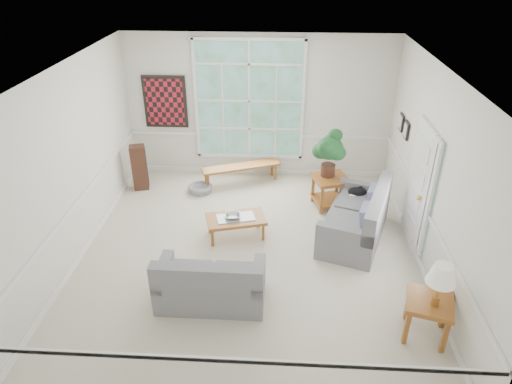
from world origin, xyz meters
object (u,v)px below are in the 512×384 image
coffee_table (236,227)px  side_table (426,318)px  end_table (330,192)px  loveseat_right (355,214)px  loveseat_front (211,277)px

coffee_table → side_table: side_table is taller
end_table → loveseat_right: bearing=-72.4°
loveseat_front → end_table: loveseat_front is taller
loveseat_right → loveseat_front: size_ratio=1.16×
end_table → side_table: size_ratio=1.07×
loveseat_right → coffee_table: 2.05m
loveseat_right → coffee_table: bearing=-158.2°
loveseat_right → end_table: (-0.33, 1.05, -0.16)m
loveseat_front → end_table: 3.36m
loveseat_right → side_table: (0.63, -2.22, -0.19)m
coffee_table → loveseat_right: bearing=-12.5°
coffee_table → loveseat_front: bearing=-112.0°
loveseat_front → coffee_table: 1.66m
coffee_table → side_table: size_ratio=1.72×
end_table → side_table: bearing=-73.6°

